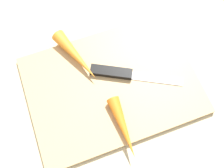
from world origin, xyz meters
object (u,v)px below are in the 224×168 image
cutting_board (112,85)px  carrot_long (76,56)px  carrot_short (123,127)px  knife (117,73)px

cutting_board → carrot_long: carrot_long is taller
cutting_board → carrot_short: carrot_short is taller
cutting_board → carrot_long: size_ratio=2.62×
cutting_board → knife: (-0.02, -0.02, 0.01)m
carrot_long → knife: bearing=28.1°
carrot_short → carrot_long: bearing=-167.0°
cutting_board → knife: size_ratio=1.94×
carrot_short → carrot_long: size_ratio=0.90×
knife → carrot_short: carrot_short is taller
cutting_board → knife: 0.03m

